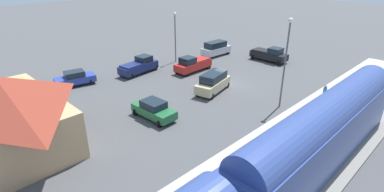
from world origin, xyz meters
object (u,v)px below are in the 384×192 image
object	(u,v)px
suv_silver	(216,48)
sedan_green	(154,109)
pedestrian_on_platform	(325,92)
light_pole_near_platform	(286,54)
suv_tan	(213,82)
station_building	(4,112)
pickup_red	(193,64)
pickup_black	(269,54)
pickup_navy	(139,66)
sedan_blue	(75,78)
light_pole_lot_center	(175,31)

from	to	relation	value
suv_silver	sedan_green	world-z (taller)	suv_silver
suv_silver	pedestrian_on_platform	bearing A→B (deg)	164.38
suv_silver	light_pole_near_platform	distance (m)	19.48
pedestrian_on_platform	suv_tan	size ratio (longest dim) A/B	0.33
station_building	pickup_red	bearing A→B (deg)	-83.49
pickup_black	light_pole_near_platform	distance (m)	16.19
pickup_black	light_pole_near_platform	world-z (taller)	light_pole_near_platform
pickup_black	suv_tan	xyz separation A→B (m)	(-1.80, 14.57, 0.12)
pickup_navy	sedan_blue	xyz separation A→B (m)	(1.81, 7.87, -0.15)
suv_tan	pickup_red	world-z (taller)	suv_tan
pickup_navy	pickup_red	distance (m)	7.03
pedestrian_on_platform	pickup_black	bearing A→B (deg)	-36.53
station_building	pickup_black	xyz separation A→B (m)	(-2.13, -33.91, -2.00)
pedestrian_on_platform	suv_silver	size ratio (longest dim) A/B	0.34
light_pole_near_platform	station_building	bearing A→B (deg)	62.20
station_building	suv_tan	xyz separation A→B (m)	(-3.93, -19.33, -1.87)
suv_tan	light_pole_lot_center	size ratio (longest dim) A/B	0.74
pickup_black	light_pole_lot_center	bearing A→B (deg)	46.13
pickup_black	suv_silver	distance (m)	8.21
sedan_blue	light_pole_near_platform	bearing A→B (deg)	-149.27
sedan_green	sedan_blue	xyz separation A→B (m)	(13.03, 1.45, 0.00)
pedestrian_on_platform	sedan_green	size ratio (longest dim) A/B	0.37
pedestrian_on_platform	pickup_black	world-z (taller)	pickup_black
suv_silver	pickup_red	size ratio (longest dim) A/B	0.91
sedan_blue	pickup_red	xyz separation A→B (m)	(-6.26, -13.32, 0.15)
station_building	sedan_green	distance (m)	11.76
sedan_green	pickup_red	distance (m)	13.67
pickup_navy	sedan_green	xyz separation A→B (m)	(-11.22, 6.42, -0.15)
pedestrian_on_platform	station_building	bearing A→B (deg)	61.01
pickup_red	light_pole_near_platform	distance (m)	14.54
station_building	pickup_black	distance (m)	34.03
suv_tan	sedan_blue	xyz separation A→B (m)	(12.77, 10.01, -0.27)
sedan_blue	light_pole_lot_center	distance (m)	15.16
suv_tan	pickup_red	size ratio (longest dim) A/B	0.96
suv_silver	suv_tan	world-z (taller)	same
sedan_green	suv_silver	bearing A→B (deg)	-64.21
sedan_green	light_pole_near_platform	size ratio (longest dim) A/B	0.52
pickup_navy	pickup_black	bearing A→B (deg)	-118.72
suv_tan	pedestrian_on_platform	bearing A→B (deg)	-149.83
pickup_navy	station_building	bearing A→B (deg)	112.23
suv_silver	suv_tan	xyz separation A→B (m)	(-9.29, 11.22, 0.00)
pickup_navy	suv_silver	bearing A→B (deg)	-97.11
sedan_green	pickup_red	bearing A→B (deg)	-60.27
suv_tan	pickup_navy	bearing A→B (deg)	11.02
station_building	light_pole_near_platform	bearing A→B (deg)	-117.80
pickup_black	light_pole_lot_center	world-z (taller)	light_pole_lot_center
suv_silver	sedan_green	size ratio (longest dim) A/B	1.09
suv_silver	light_pole_near_platform	bearing A→B (deg)	150.66
pickup_red	light_pole_lot_center	distance (m)	6.11
light_pole_near_platform	suv_silver	bearing A→B (deg)	-29.34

